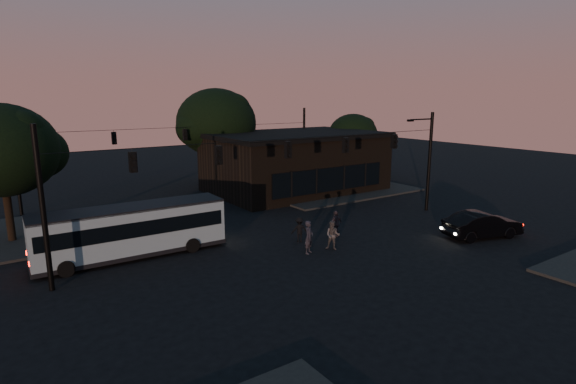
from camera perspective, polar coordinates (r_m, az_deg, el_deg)
ground at (r=24.71m, az=5.31°, el=-8.42°), size 120.00×120.00×0.00m
sidewalk_far_right at (r=42.47m, az=5.73°, el=0.35°), size 14.00×10.00×0.15m
sidewalk_far_left at (r=32.87m, az=-31.68°, el=-4.87°), size 14.00×10.00×0.15m
building at (r=41.75m, az=0.89°, el=3.87°), size 15.40×10.41×5.40m
tree_behind at (r=44.07m, az=-9.09°, el=8.71°), size 7.60×7.60×9.43m
tree_right at (r=48.74m, az=8.23°, el=7.20°), size 5.20×5.20×6.86m
tree_left at (r=30.90m, az=-32.68°, el=4.47°), size 6.40×6.40×8.30m
signal_rig_near at (r=26.68m, az=0.00°, el=3.04°), size 26.24×0.30×7.50m
signal_rig_far at (r=40.81m, az=-12.87°, el=5.51°), size 26.24×0.30×7.50m
bus at (r=25.87m, az=-19.23°, el=-4.42°), size 10.11×2.65×2.83m
car at (r=30.46m, az=23.47°, el=-3.83°), size 5.24×3.05×1.63m
pedestrian_a at (r=25.15m, az=2.67°, el=-5.74°), size 0.82×0.73×1.88m
pedestrian_b at (r=25.89m, az=5.71°, el=-5.50°), size 1.03×1.04×1.69m
pedestrian_c at (r=28.14m, az=6.10°, el=-4.06°), size 1.05×0.56×1.71m
pedestrian_d at (r=27.13m, az=1.47°, el=-4.78°), size 1.15×0.93×1.55m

